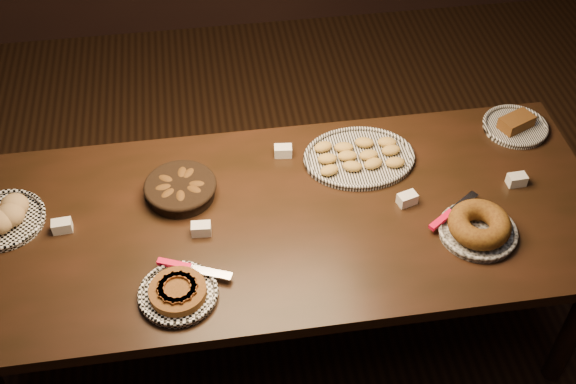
{
  "coord_description": "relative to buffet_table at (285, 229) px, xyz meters",
  "views": [
    {
      "loc": [
        -0.26,
        -1.79,
        2.7
      ],
      "look_at": [
        0.02,
        0.05,
        0.82
      ],
      "focal_mm": 45.0,
      "sensor_mm": 36.0,
      "label": 1
    }
  ],
  "objects": [
    {
      "name": "apple_tart_plate",
      "position": [
        -0.4,
        -0.31,
        0.09
      ],
      "size": [
        0.32,
        0.28,
        0.05
      ],
      "rotation": [
        0.0,
        0.0,
        -0.02
      ],
      "color": "white",
      "rests_on": "buffet_table"
    },
    {
      "name": "croissant_basket",
      "position": [
        -0.37,
        0.16,
        0.11
      ],
      "size": [
        0.31,
        0.31,
        0.07
      ],
      "rotation": [
        0.0,
        0.0,
        -0.27
      ],
      "color": "black",
      "rests_on": "buffet_table"
    },
    {
      "name": "bundt_cake_plate",
      "position": [
        0.67,
        -0.19,
        0.11
      ],
      "size": [
        0.32,
        0.33,
        0.09
      ],
      "rotation": [
        0.0,
        0.0,
        0.18
      ],
      "color": "black",
      "rests_on": "buffet_table"
    },
    {
      "name": "tent_cards",
      "position": [
        0.06,
        0.07,
        0.1
      ],
      "size": [
        1.78,
        0.42,
        0.04
      ],
      "color": "white",
      "rests_on": "buffet_table"
    },
    {
      "name": "bread_roll_plate",
      "position": [
        -1.01,
        0.11,
        0.11
      ],
      "size": [
        0.3,
        0.3,
        0.09
      ],
      "rotation": [
        0.0,
        0.0,
        -0.25
      ],
      "color": "white",
      "rests_on": "buffet_table"
    },
    {
      "name": "madeleine_platter",
      "position": [
        0.33,
        0.25,
        0.09
      ],
      "size": [
        0.44,
        0.36,
        0.05
      ],
      "rotation": [
        0.0,
        0.0,
        0.2
      ],
      "color": "black",
      "rests_on": "buffet_table"
    },
    {
      "name": "loaf_plate",
      "position": [
        1.02,
        0.34,
        0.09
      ],
      "size": [
        0.27,
        0.27,
        0.06
      ],
      "rotation": [
        0.0,
        0.0,
        0.41
      ],
      "color": "black",
      "rests_on": "buffet_table"
    },
    {
      "name": "ground",
      "position": [
        0.0,
        0.0,
        -0.68
      ],
      "size": [
        5.0,
        5.0,
        0.0
      ],
      "primitive_type": "plane",
      "color": "black",
      "rests_on": "ground"
    },
    {
      "name": "buffet_table",
      "position": [
        0.0,
        0.0,
        0.0
      ],
      "size": [
        2.4,
        1.0,
        0.75
      ],
      "color": "black",
      "rests_on": "ground"
    }
  ]
}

